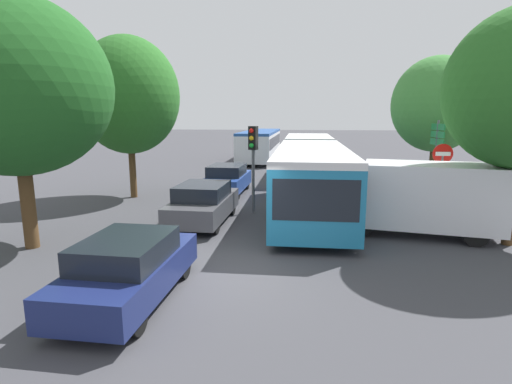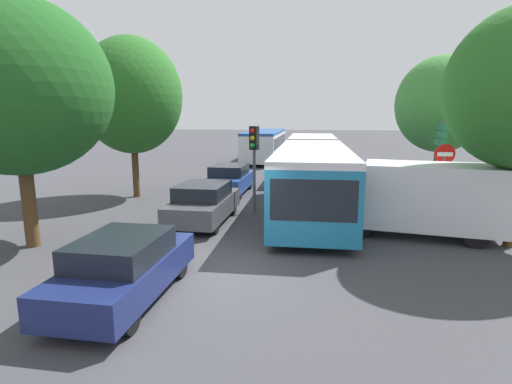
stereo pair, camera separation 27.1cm
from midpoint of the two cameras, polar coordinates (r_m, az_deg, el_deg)
name	(u,v)px [view 2 (the right image)]	position (r m, az deg, el deg)	size (l,w,h in m)	color
ground_plane	(224,273)	(10.00, -3.83, -11.48)	(200.00, 200.00, 0.00)	#3D3D42
articulated_bus	(312,165)	(19.20, 8.44, 3.87)	(2.66, 17.49, 2.60)	teal
city_bus_rear	(265,143)	(34.81, 1.57, 7.00)	(2.72, 11.70, 2.51)	silver
queued_car_navy	(124,268)	(8.80, -17.47, -10.26)	(1.80, 4.02, 1.38)	navy
queued_car_graphite	(204,203)	(14.38, -6.94, -1.54)	(1.87, 4.17, 1.43)	#47474C
queued_car_blue	(230,179)	(19.72, -3.38, 1.88)	(1.87, 4.16, 1.43)	#284799
white_van	(423,198)	(13.76, 23.31, -0.73)	(5.27, 2.80, 2.31)	silver
traffic_light	(254,150)	(15.47, 0.21, 6.05)	(0.38, 0.40, 3.40)	#56595E
no_entry_sign	(443,171)	(15.61, 25.65, 2.73)	(0.70, 0.08, 2.82)	#56595E
direction_sign_post	(440,143)	(19.89, 25.21, 6.30)	(0.17, 1.40, 3.60)	#56595E
tree_left_near	(16,87)	(13.04, -30.52, 12.76)	(5.14, 5.14, 7.01)	#51381E
tree_left_mid	(133,99)	(19.50, -16.84, 12.62)	(4.59, 4.59, 7.31)	#51381E
tree_right_mid	(439,107)	(22.79, 24.97, 10.97)	(4.50, 4.50, 6.77)	#51381E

